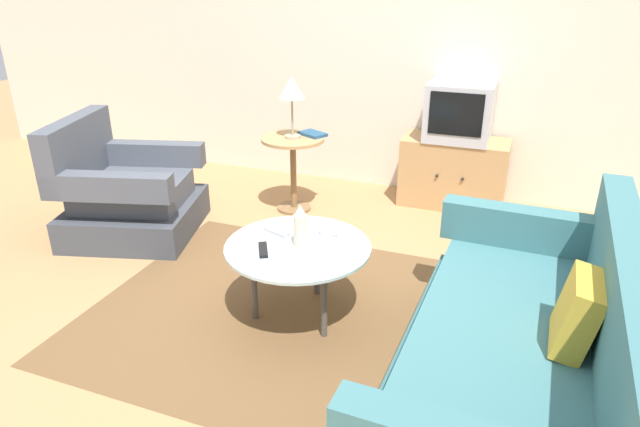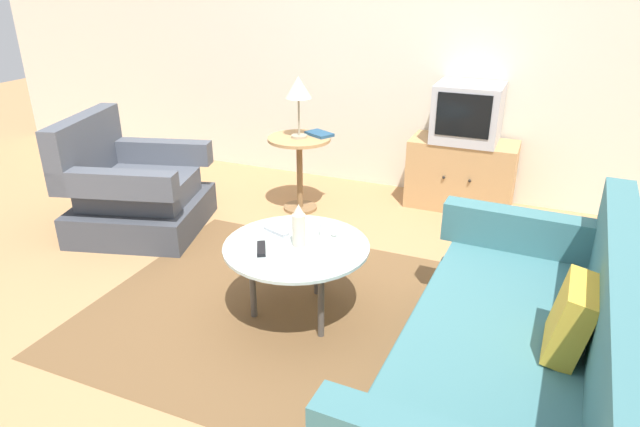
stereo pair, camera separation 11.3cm
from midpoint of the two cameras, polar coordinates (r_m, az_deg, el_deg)
name	(u,v)px [view 2 (the right image)]	position (r m, az deg, el deg)	size (l,w,h in m)	color
ground_plane	(285,303)	(3.40, -2.62, -9.26)	(16.00, 16.00, 0.00)	#AD7F51
back_wall	(399,35)	(5.01, 8.80, 17.72)	(9.00, 0.12, 2.70)	beige
area_rug	(298,313)	(3.31, -1.33, -10.28)	(2.39, 1.92, 0.00)	brown
armchair	(133,193)	(4.45, -18.04, 2.03)	(1.11, 1.11, 0.88)	#3E424B
couch	(512,365)	(2.63, 20.45, -14.42)	(0.99, 1.93, 0.88)	#325C60
coffee_table	(296,251)	(3.09, -1.40, -3.87)	(0.82, 0.82, 0.45)	#B2C6C1
side_table	(299,158)	(4.54, -1.42, 5.75)	(0.51, 0.51, 0.63)	tan
tv_stand	(461,174)	(4.81, 15.01, 3.95)	(0.86, 0.44, 0.58)	tan
television	(468,113)	(4.68, 15.70, 9.99)	(0.52, 0.47, 0.46)	#B7B7BC
table_lamp	(298,90)	(4.39, -1.49, 12.66)	(0.21, 0.21, 0.49)	#9E937A
vase	(299,226)	(3.02, -1.13, -1.28)	(0.08, 0.08, 0.25)	beige
mug	(326,230)	(3.16, 1.69, -1.67)	(0.11, 0.07, 0.08)	white
tv_remote_dark	(261,249)	(3.02, -5.01, -3.66)	(0.12, 0.17, 0.02)	black
tv_remote_silver	(276,231)	(3.22, -3.52, -1.83)	(0.17, 0.10, 0.02)	#B2B2B7
book	(319,134)	(4.54, 0.65, 8.22)	(0.26, 0.23, 0.02)	navy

